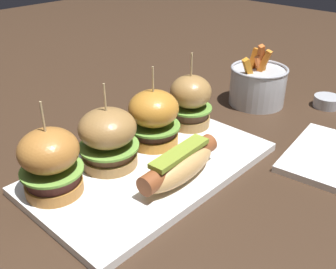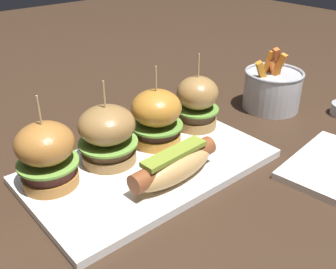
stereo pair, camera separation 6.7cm
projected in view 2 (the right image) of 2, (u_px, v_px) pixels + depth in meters
ground_plane at (150, 170)px, 0.67m from camera, size 3.00×3.00×0.00m
platter_main at (150, 166)px, 0.67m from camera, size 0.41×0.24×0.01m
hot_dog at (175, 165)px, 0.61m from camera, size 0.17×0.06×0.05m
slider_far_left at (47, 155)px, 0.59m from camera, size 0.09×0.09×0.15m
slider_center_left at (107, 134)px, 0.65m from camera, size 0.10×0.10×0.14m
slider_center_right at (157, 117)px, 0.70m from camera, size 0.10×0.10×0.15m
slider_far_right at (197, 102)px, 0.76m from camera, size 0.09×0.09×0.15m
fries_bucket at (272, 89)px, 0.87m from camera, size 0.13×0.13×0.14m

